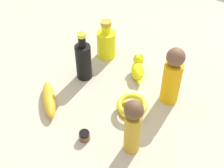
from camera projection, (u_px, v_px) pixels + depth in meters
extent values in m
plane|color=#BCB29E|center=(112.00, 101.00, 1.16)|extent=(2.00, 2.00, 0.00)
cylinder|color=#B38308|center=(131.00, 111.00, 1.12)|extent=(0.09, 0.09, 0.01)
torus|color=yellow|center=(132.00, 105.00, 1.10)|extent=(0.11, 0.11, 0.02)
cylinder|color=brown|center=(85.00, 137.00, 1.02)|extent=(0.04, 0.04, 0.02)
cylinder|color=yellow|center=(84.00, 135.00, 1.02)|extent=(0.03, 0.03, 0.00)
cylinder|color=black|center=(84.00, 134.00, 1.01)|extent=(0.03, 0.03, 0.01)
cylinder|color=black|center=(84.00, 62.00, 1.21)|extent=(0.06, 0.06, 0.15)
cylinder|color=black|center=(82.00, 42.00, 1.14)|extent=(0.03, 0.03, 0.04)
cylinder|color=yellow|center=(81.00, 35.00, 1.12)|extent=(0.03, 0.03, 0.01)
ellipsoid|color=yellow|center=(139.00, 71.00, 1.24)|extent=(0.10, 0.11, 0.06)
sphere|color=yellow|center=(139.00, 60.00, 1.26)|extent=(0.04, 0.04, 0.04)
cone|color=yellow|center=(136.00, 56.00, 1.25)|extent=(0.02, 0.02, 0.02)
cone|color=yellow|center=(142.00, 56.00, 1.25)|extent=(0.02, 0.02, 0.02)
ellipsoid|color=yellow|center=(139.00, 81.00, 1.22)|extent=(0.04, 0.05, 0.02)
ellipsoid|color=gold|center=(49.00, 99.00, 1.14)|extent=(0.17, 0.16, 0.04)
cylinder|color=gold|center=(132.00, 133.00, 0.95)|extent=(0.06, 0.06, 0.16)
sphere|color=brown|center=(134.00, 110.00, 0.88)|extent=(0.06, 0.06, 0.06)
cylinder|color=#EBA90F|center=(171.00, 83.00, 1.11)|extent=(0.10, 0.10, 0.17)
sphere|color=brown|center=(176.00, 57.00, 1.03)|extent=(0.07, 0.07, 0.07)
cylinder|color=yellow|center=(106.00, 44.00, 1.33)|extent=(0.08, 0.08, 0.12)
cylinder|color=yellow|center=(106.00, 29.00, 1.27)|extent=(0.04, 0.04, 0.04)
cylinder|color=gold|center=(106.00, 23.00, 1.25)|extent=(0.05, 0.05, 0.02)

